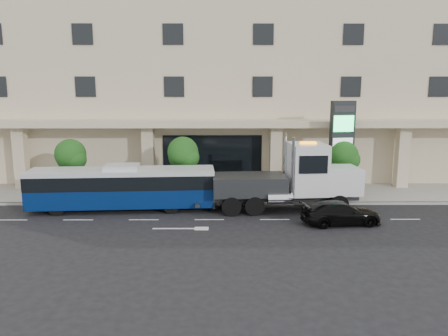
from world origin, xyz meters
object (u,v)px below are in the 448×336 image
Objects in this scene: black_sedan at (341,213)px; signage_pylon at (341,148)px; tow_truck at (292,179)px; city_bus at (123,187)px.

black_sedan is 7.44m from signage_pylon.
signage_pylon is at bearing 37.31° from tow_truck.
black_sedan is (13.51, -3.09, -0.86)m from city_bus.
city_bus is 11.12m from tow_truck.
black_sedan is at bearing -16.56° from city_bus.
signage_pylon is at bearing 9.41° from city_bus.
city_bus reaches higher than black_sedan.
tow_truck reaches higher than city_bus.
city_bus is at bearing 70.95° from black_sedan.
city_bus is at bearing 176.51° from tow_truck.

